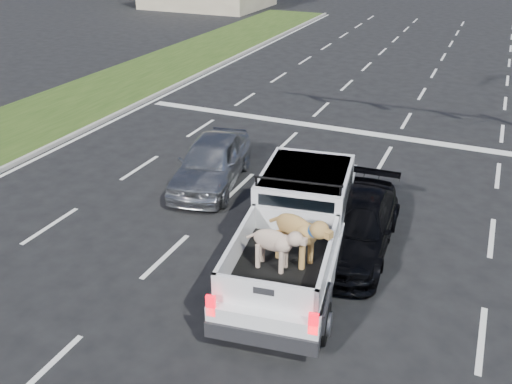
{
  "coord_description": "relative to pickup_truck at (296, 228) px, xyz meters",
  "views": [
    {
      "loc": [
        4.53,
        -8.92,
        7.12
      ],
      "look_at": [
        -0.3,
        2.0,
        1.07
      ],
      "focal_mm": 38.0,
      "sensor_mm": 36.0,
      "label": 1
    }
  ],
  "objects": [
    {
      "name": "black_coupe",
      "position": [
        1.03,
        1.3,
        -0.39
      ],
      "size": [
        1.96,
        4.37,
        1.24
      ],
      "primitive_type": "imported",
      "rotation": [
        0.0,
        0.0,
        0.05
      ],
      "color": "black",
      "rests_on": "ground"
    },
    {
      "name": "road_markings",
      "position": [
        -1.17,
        5.71,
        -1.01
      ],
      "size": [
        17.75,
        60.0,
        0.01
      ],
      "color": "silver",
      "rests_on": "ground"
    },
    {
      "name": "curb_left",
      "position": [
        -10.22,
        5.15,
        -0.94
      ],
      "size": [
        0.15,
        60.0,
        0.14
      ],
      "primitive_type": "cube",
      "color": "gray",
      "rests_on": "ground"
    },
    {
      "name": "silver_sedan",
      "position": [
        -3.76,
        3.07,
        -0.3
      ],
      "size": [
        2.49,
        4.47,
        1.44
      ],
      "primitive_type": "imported",
      "rotation": [
        0.0,
        0.0,
        0.2
      ],
      "color": "#ABAEB2",
      "rests_on": "ground"
    },
    {
      "name": "grass_median_left",
      "position": [
        -12.67,
        5.15,
        -0.96
      ],
      "size": [
        5.0,
        60.0,
        0.1
      ],
      "primitive_type": "cube",
      "color": "#243C12",
      "rests_on": "ground"
    },
    {
      "name": "pickup_truck",
      "position": [
        0.0,
        0.0,
        0.0
      ],
      "size": [
        2.9,
        5.99,
        2.15
      ],
      "rotation": [
        0.0,
        0.0,
        0.15
      ],
      "color": "black",
      "rests_on": "ground"
    },
    {
      "name": "ground",
      "position": [
        -1.17,
        -0.85,
        -1.01
      ],
      "size": [
        160.0,
        160.0,
        0.0
      ],
      "primitive_type": "plane",
      "color": "black",
      "rests_on": "ground"
    }
  ]
}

